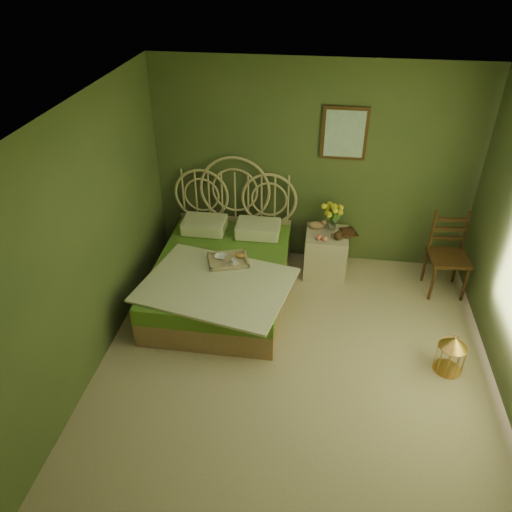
% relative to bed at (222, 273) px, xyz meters
% --- Properties ---
extents(floor, '(4.50, 4.50, 0.00)m').
position_rel_bed_xyz_m(floor, '(0.97, -1.22, -0.31)').
color(floor, '#CBB492').
rests_on(floor, ground).
extents(ceiling, '(4.50, 4.50, 0.00)m').
position_rel_bed_xyz_m(ceiling, '(0.97, -1.22, 2.29)').
color(ceiling, silver).
rests_on(ceiling, wall_back).
extents(wall_back, '(4.00, 0.00, 4.00)m').
position_rel_bed_xyz_m(wall_back, '(0.97, 1.03, 0.99)').
color(wall_back, '#515A2F').
rests_on(wall_back, floor).
extents(wall_left, '(0.00, 4.50, 4.50)m').
position_rel_bed_xyz_m(wall_left, '(-1.03, -1.22, 0.99)').
color(wall_left, '#515A2F').
rests_on(wall_left, floor).
extents(wall_art, '(0.54, 0.04, 0.64)m').
position_rel_bed_xyz_m(wall_art, '(1.32, 1.01, 1.44)').
color(wall_art, '#3E2510').
rests_on(wall_art, wall_back).
extents(bed, '(1.78, 2.25, 1.39)m').
position_rel_bed_xyz_m(bed, '(0.00, 0.00, 0.00)').
color(bed, tan).
rests_on(bed, floor).
extents(nightstand, '(0.52, 0.52, 1.01)m').
position_rel_bed_xyz_m(nightstand, '(1.23, 0.66, 0.05)').
color(nightstand, beige).
rests_on(nightstand, floor).
extents(chair, '(0.49, 0.49, 1.01)m').
position_rel_bed_xyz_m(chair, '(2.67, 0.54, 0.26)').
color(chair, '#3E2510').
rests_on(chair, floor).
extents(birdcage, '(0.28, 0.28, 0.43)m').
position_rel_bed_xyz_m(birdcage, '(2.52, -0.92, -0.10)').
color(birdcage, gold).
rests_on(birdcage, floor).
extents(book_lower, '(0.25, 0.29, 0.02)m').
position_rel_bed_xyz_m(book_lower, '(1.40, 0.67, 0.28)').
color(book_lower, '#381E0F').
rests_on(book_lower, nightstand).
extents(book_upper, '(0.18, 0.23, 0.02)m').
position_rel_bed_xyz_m(book_upper, '(1.40, 0.67, 0.30)').
color(book_upper, '#472819').
rests_on(book_upper, nightstand).
extents(cereal_bowl, '(0.16, 0.16, 0.03)m').
position_rel_bed_xyz_m(cereal_bowl, '(-0.00, -0.02, 0.25)').
color(cereal_bowl, white).
rests_on(cereal_bowl, bed).
extents(coffee_cup, '(0.09, 0.09, 0.07)m').
position_rel_bed_xyz_m(coffee_cup, '(0.18, -0.13, 0.27)').
color(coffee_cup, white).
rests_on(coffee_cup, bed).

